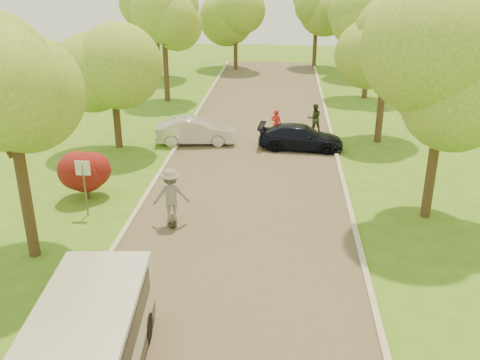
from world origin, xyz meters
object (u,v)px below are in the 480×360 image
(silver_sedan, at_px, (196,131))
(dark_sedan, at_px, (301,137))
(street_sign, at_px, (84,177))
(person_striped, at_px, (276,124))
(person_olive, at_px, (314,118))
(skateboarder, at_px, (171,195))
(minivan, at_px, (85,352))
(longboard, at_px, (172,221))

(silver_sedan, relative_size, dark_sedan, 0.95)
(silver_sedan, bearing_deg, street_sign, 157.05)
(dark_sedan, distance_m, person_striped, 2.03)
(dark_sedan, xyz_separation_m, person_olive, (0.81, 2.93, 0.20))
(skateboarder, bearing_deg, minivan, 75.66)
(person_olive, bearing_deg, minivan, 61.45)
(silver_sedan, height_order, longboard, silver_sedan)
(street_sign, bearing_deg, silver_sedan, 73.33)
(skateboarder, distance_m, person_striped, 11.02)
(silver_sedan, xyz_separation_m, dark_sedan, (5.44, -0.41, -0.05))
(person_striped, relative_size, person_olive, 0.99)
(street_sign, relative_size, person_olive, 1.33)
(dark_sedan, bearing_deg, silver_sedan, 90.15)
(dark_sedan, bearing_deg, longboard, 156.07)
(longboard, bearing_deg, silver_sedan, -99.35)
(person_olive, bearing_deg, street_sign, 39.46)
(minivan, height_order, dark_sedan, minivan)
(longboard, height_order, person_olive, person_olive)
(street_sign, bearing_deg, person_striped, 55.77)
(street_sign, xyz_separation_m, longboard, (3.30, -0.41, -1.45))
(street_sign, distance_m, person_striped, 12.15)
(minivan, bearing_deg, street_sign, 104.82)
(person_striped, bearing_deg, minivan, 100.28)
(street_sign, height_order, longboard, street_sign)
(minivan, bearing_deg, longboard, 83.80)
(silver_sedan, height_order, skateboarder, skateboarder)
(person_striped, distance_m, person_olive, 2.50)
(longboard, distance_m, skateboarder, 1.02)
(person_striped, bearing_deg, silver_sedan, 36.84)
(dark_sedan, distance_m, person_olive, 3.05)
(silver_sedan, distance_m, skateboarder, 9.32)
(person_striped, bearing_deg, skateboarder, 92.75)
(silver_sedan, bearing_deg, person_striped, -80.84)
(minivan, distance_m, dark_sedan, 17.84)
(skateboarder, bearing_deg, street_sign, -20.37)
(street_sign, distance_m, longboard, 3.63)
(silver_sedan, distance_m, longboard, 9.33)
(silver_sedan, height_order, person_olive, person_olive)
(street_sign, xyz_separation_m, dark_sedan, (8.10, 8.47, -0.94))
(minivan, height_order, skateboarder, skateboarder)
(minivan, xyz_separation_m, longboard, (0.15, 8.26, -0.96))
(street_sign, xyz_separation_m, person_striped, (6.82, 10.03, -0.75))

